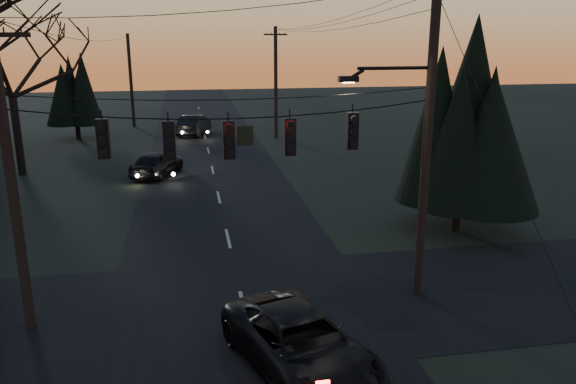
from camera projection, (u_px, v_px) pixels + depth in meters
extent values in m
cube|color=black|center=(221.00, 209.00, 26.28)|extent=(8.00, 120.00, 0.02)
cube|color=black|center=(244.00, 308.00, 16.81)|extent=(60.00, 7.00, 0.02)
cylinder|color=black|center=(230.00, 104.00, 15.11)|extent=(11.50, 0.04, 0.04)
cylinder|color=black|center=(457.00, 212.00, 23.26)|extent=(0.36, 0.36, 1.60)
cone|color=black|center=(465.00, 115.00, 22.17)|extent=(4.57, 4.57, 7.24)
cylinder|color=black|center=(18.00, 137.00, 32.19)|extent=(0.44, 0.44, 4.49)
cylinder|color=black|center=(78.00, 129.00, 43.74)|extent=(0.36, 0.36, 1.60)
cone|color=black|center=(74.00, 89.00, 42.91)|extent=(3.40, 3.40, 5.30)
imported|color=black|center=(300.00, 344.00, 13.53)|extent=(3.80, 5.55, 1.41)
imported|color=black|center=(157.00, 163.00, 32.32)|extent=(3.28, 4.73, 1.49)
imported|color=black|center=(194.00, 125.00, 45.59)|extent=(3.00, 5.21, 1.62)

